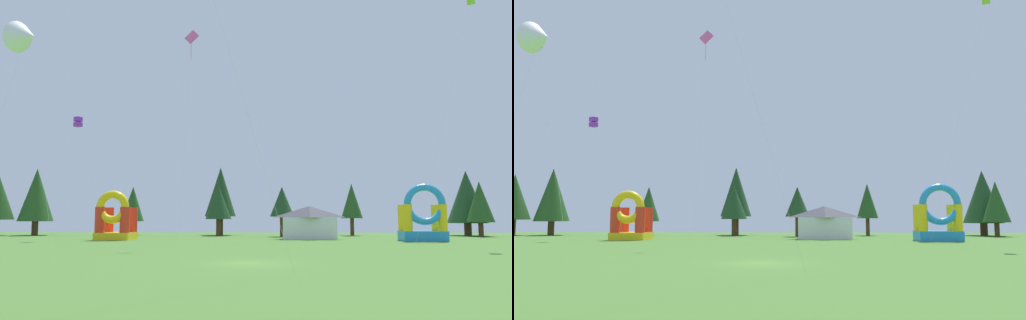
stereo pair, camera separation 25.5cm
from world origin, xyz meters
TOP-DOWN VIEW (x-y plane):
  - ground_plane at (0.00, 0.00)m, footprint 120.00×120.00m
  - kite_pink_diamond at (-6.86, 17.83)m, footprint 2.27×4.02m
  - kite_purple_box at (-22.99, 30.19)m, footprint 5.88×3.29m
  - kite_white_delta at (-13.80, -0.92)m, footprint 3.12×4.50m
  - inflatable_red_slide at (-17.94, 30.20)m, footprint 4.17×4.43m
  - inflatable_yellow_castle at (18.21, 28.33)m, footprint 4.87×3.56m
  - festival_tent at (5.54, 32.92)m, footprint 6.50×3.70m
  - tree_row_0 at (-39.85, 42.89)m, footprint 4.88×4.88m
  - tree_row_1 at (-34.55, 44.00)m, footprint 5.12×5.12m
  - tree_row_2 at (-20.02, 44.55)m, footprint 3.33×3.33m
  - tree_row_3 at (-7.03, 45.99)m, footprint 4.68×4.68m
  - tree_row_4 at (-7.02, 43.56)m, footprint 3.80×3.80m
  - tree_row_5 at (2.23, 40.58)m, footprint 3.38×3.38m
  - tree_row_6 at (12.54, 45.06)m, footprint 3.14×3.14m
  - tree_row_7 at (29.37, 45.42)m, footprint 5.72×5.72m
  - tree_row_8 at (29.94, 42.06)m, footprint 3.79×3.79m

SIDE VIEW (x-z plane):
  - ground_plane at x=0.00m, z-range 0.00..0.00m
  - festival_tent at x=5.54m, z-range 0.00..4.06m
  - inflatable_red_slide at x=-17.94m, z-range -0.75..5.12m
  - inflatable_yellow_castle at x=18.21m, z-range -0.90..5.58m
  - tree_row_2 at x=-20.02m, z-range 0.99..8.25m
  - tree_row_5 at x=2.23m, z-range 1.31..8.25m
  - tree_row_4 at x=-7.02m, z-range 1.15..8.44m
  - tree_row_8 at x=29.94m, z-range 0.95..8.67m
  - tree_row_6 at x=12.54m, z-range 1.20..8.84m
  - tree_row_7 at x=29.37m, z-range 0.88..10.40m
  - tree_row_0 at x=-39.85m, z-range 1.12..10.19m
  - tree_row_1 at x=-34.55m, z-range 1.00..10.99m
  - tree_row_3 at x=-7.03m, z-range 1.34..11.55m
  - kite_white_delta at x=-13.80m, z-range 6.36..21.31m
  - kite_purple_box at x=-22.99m, z-range 6.89..21.92m
  - kite_pink_diamond at x=-6.86m, z-range 9.83..30.96m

